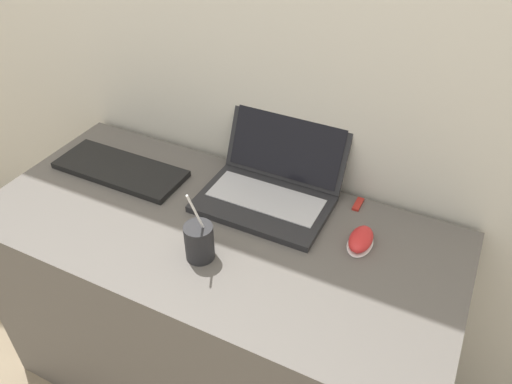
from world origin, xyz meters
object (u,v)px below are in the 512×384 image
object	(u,v)px
drink_cup	(199,241)
usb_stick	(358,204)
external_keyboard	(120,170)
laptop	(272,181)
computer_mouse	(361,240)

from	to	relation	value
drink_cup	usb_stick	bearing A→B (deg)	51.84
external_keyboard	drink_cup	bearing A→B (deg)	-25.96
laptop	computer_mouse	distance (m)	0.32
computer_mouse	external_keyboard	xyz separation A→B (m)	(-0.79, -0.02, -0.01)
laptop	usb_stick	xyz separation A→B (m)	(0.25, 0.07, -0.05)
computer_mouse	usb_stick	bearing A→B (deg)	109.24
computer_mouse	usb_stick	size ratio (longest dim) A/B	1.91
drink_cup	computer_mouse	distance (m)	0.43
laptop	drink_cup	distance (m)	0.32
computer_mouse	usb_stick	distance (m)	0.17
drink_cup	computer_mouse	size ratio (longest dim) A/B	1.98
laptop	usb_stick	size ratio (longest dim) A/B	6.38
drink_cup	laptop	bearing A→B (deg)	79.87
drink_cup	external_keyboard	bearing A→B (deg)	154.04
laptop	drink_cup	bearing A→B (deg)	-100.13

